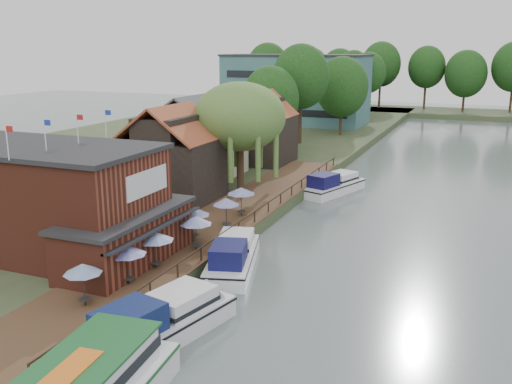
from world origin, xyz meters
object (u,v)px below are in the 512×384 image
at_px(umbrella_2, 155,250).
at_px(umbrella_6, 241,202).
at_px(cottage_b, 195,136).
at_px(willow, 240,138).
at_px(pub, 68,201).
at_px(cruiser_2, 333,182).
at_px(cottage_a, 172,153).
at_px(umbrella_4, 194,224).
at_px(cruiser_1, 233,252).
at_px(umbrella_0, 84,285).
at_px(umbrella_5, 226,213).
at_px(cottage_c, 261,127).
at_px(cruiser_0, 159,317).
at_px(umbrella_1, 128,265).
at_px(hotel_block, 296,89).
at_px(umbrella_3, 196,233).

bearing_deg(umbrella_2, umbrella_6, 88.61).
height_order(cottage_b, willow, willow).
bearing_deg(pub, cruiser_2, 67.47).
bearing_deg(pub, cottage_a, 93.81).
xyz_separation_m(cottage_a, umbrella_4, (7.32, -9.53, -2.96)).
bearing_deg(cruiser_1, umbrella_0, -126.95).
distance_m(willow, umbrella_0, 26.69).
height_order(cottage_a, umbrella_5, cottage_a).
xyz_separation_m(cottage_c, cruiser_0, (10.62, -40.20, -3.99)).
bearing_deg(cruiser_1, cottage_b, 107.56).
bearing_deg(umbrella_0, umbrella_1, 81.62).
height_order(hotel_block, cruiser_1, hotel_block).
relative_size(cottage_b, umbrella_6, 4.04).
relative_size(pub, umbrella_3, 8.42).
bearing_deg(cruiser_0, willow, 118.44).
relative_size(cottage_b, umbrella_3, 4.04).
relative_size(umbrella_0, umbrella_4, 1.00).
xyz_separation_m(cruiser_0, cruiser_2, (0.34, 32.63, -0.11)).
relative_size(willow, cruiser_0, 1.01).
bearing_deg(willow, pub, -99.93).
xyz_separation_m(umbrella_2, umbrella_5, (0.60, 9.00, 0.00)).
height_order(umbrella_2, cruiser_0, umbrella_2).
height_order(cottage_c, umbrella_5, cottage_c).
distance_m(cottage_b, umbrella_4, 22.29).
distance_m(cruiser_1, cruiser_2, 22.43).
distance_m(pub, cruiser_1, 11.33).
height_order(pub, umbrella_2, pub).
bearing_deg(umbrella_0, cruiser_2, 81.54).
relative_size(cottage_a, umbrella_3, 3.62).
bearing_deg(hotel_block, cruiser_2, -66.95).
height_order(pub, umbrella_3, pub).
bearing_deg(cottage_a, pub, -86.19).
xyz_separation_m(willow, cruiser_1, (6.51, -15.97, -5.05)).
bearing_deg(cottage_a, cruiser_0, -61.26).
bearing_deg(umbrella_2, hotel_block, 101.68).
bearing_deg(umbrella_3, cruiser_2, 81.31).
bearing_deg(cruiser_0, cottage_c, 118.03).
xyz_separation_m(hotel_block, umbrella_4, (14.32, -65.53, -4.86)).
distance_m(umbrella_0, umbrella_4, 11.74).
height_order(cottage_a, umbrella_1, cottage_a).
height_order(cottage_c, cruiser_2, cottage_c).
relative_size(pub, cruiser_0, 1.94).
distance_m(pub, umbrella_5, 11.63).
xyz_separation_m(umbrella_0, umbrella_6, (0.93, 18.46, 0.00)).
height_order(umbrella_4, cruiser_0, umbrella_4).
distance_m(cottage_c, umbrella_6, 23.10).
xyz_separation_m(cottage_b, cruiser_1, (14.01, -20.97, -4.09)).
bearing_deg(umbrella_1, umbrella_6, 88.30).
bearing_deg(umbrella_4, umbrella_3, -57.84).
bearing_deg(hotel_block, umbrella_4, -77.67).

